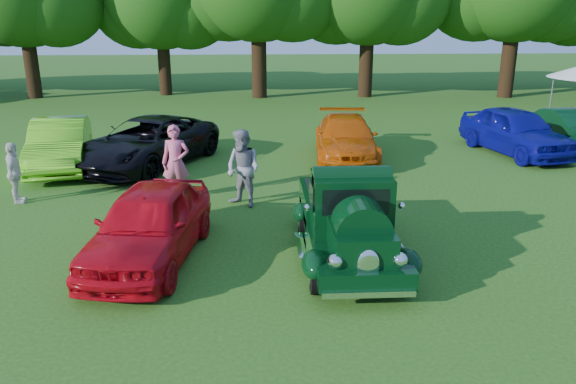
{
  "coord_description": "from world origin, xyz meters",
  "views": [
    {
      "loc": [
        -0.38,
        -10.01,
        4.69
      ],
      "look_at": [
        0.22,
        1.25,
        1.1
      ],
      "focal_mm": 35.0,
      "sensor_mm": 36.0,
      "label": 1
    }
  ],
  "objects_px": {
    "hero_pickup": "(348,220)",
    "spectator_grey": "(243,169)",
    "back_car_green": "(571,128)",
    "spectator_white": "(14,173)",
    "back_car_blue": "(516,131)",
    "red_convertible": "(149,224)",
    "spectator_pink": "(176,163)",
    "back_car_lime": "(60,144)",
    "back_car_black": "(148,142)",
    "back_car_orange": "(346,138)"
  },
  "relations": [
    {
      "from": "back_car_lime",
      "to": "back_car_green",
      "type": "relative_size",
      "value": 1.17
    },
    {
      "from": "back_car_lime",
      "to": "spectator_pink",
      "type": "height_order",
      "value": "spectator_pink"
    },
    {
      "from": "hero_pickup",
      "to": "spectator_white",
      "type": "bearing_deg",
      "value": 154.61
    },
    {
      "from": "hero_pickup",
      "to": "back_car_lime",
      "type": "relative_size",
      "value": 0.97
    },
    {
      "from": "back_car_black",
      "to": "back_car_blue",
      "type": "relative_size",
      "value": 1.16
    },
    {
      "from": "spectator_white",
      "to": "back_car_lime",
      "type": "bearing_deg",
      "value": -14.14
    },
    {
      "from": "spectator_white",
      "to": "hero_pickup",
      "type": "bearing_deg",
      "value": -129.24
    },
    {
      "from": "back_car_green",
      "to": "back_car_blue",
      "type": "bearing_deg",
      "value": -159.06
    },
    {
      "from": "hero_pickup",
      "to": "back_car_blue",
      "type": "distance_m",
      "value": 11.05
    },
    {
      "from": "back_car_green",
      "to": "spectator_white",
      "type": "height_order",
      "value": "spectator_white"
    },
    {
      "from": "back_car_lime",
      "to": "red_convertible",
      "type": "bearing_deg",
      "value": -72.45
    },
    {
      "from": "back_car_black",
      "to": "back_car_green",
      "type": "bearing_deg",
      "value": 32.57
    },
    {
      "from": "hero_pickup",
      "to": "back_car_green",
      "type": "bearing_deg",
      "value": 44.06
    },
    {
      "from": "back_car_lime",
      "to": "back_car_black",
      "type": "height_order",
      "value": "back_car_lime"
    },
    {
      "from": "back_car_lime",
      "to": "spectator_grey",
      "type": "bearing_deg",
      "value": -46.46
    },
    {
      "from": "hero_pickup",
      "to": "spectator_white",
      "type": "height_order",
      "value": "hero_pickup"
    },
    {
      "from": "back_car_blue",
      "to": "spectator_grey",
      "type": "xyz_separation_m",
      "value": [
        -9.34,
        -5.14,
        0.18
      ]
    },
    {
      "from": "hero_pickup",
      "to": "red_convertible",
      "type": "relative_size",
      "value": 1.04
    },
    {
      "from": "back_car_blue",
      "to": "back_car_black",
      "type": "bearing_deg",
      "value": 171.95
    },
    {
      "from": "back_car_black",
      "to": "spectator_white",
      "type": "relative_size",
      "value": 3.46
    },
    {
      "from": "back_car_lime",
      "to": "back_car_blue",
      "type": "distance_m",
      "value": 15.23
    },
    {
      "from": "red_convertible",
      "to": "spectator_white",
      "type": "height_order",
      "value": "spectator_white"
    },
    {
      "from": "back_car_lime",
      "to": "back_car_orange",
      "type": "height_order",
      "value": "back_car_lime"
    },
    {
      "from": "spectator_pink",
      "to": "spectator_white",
      "type": "height_order",
      "value": "spectator_pink"
    },
    {
      "from": "back_car_blue",
      "to": "back_car_green",
      "type": "xyz_separation_m",
      "value": [
        2.58,
        1.06,
        -0.15
      ]
    },
    {
      "from": "red_convertible",
      "to": "spectator_pink",
      "type": "height_order",
      "value": "spectator_pink"
    },
    {
      "from": "spectator_pink",
      "to": "spectator_grey",
      "type": "xyz_separation_m",
      "value": [
        1.77,
        -0.7,
        -0.0
      ]
    },
    {
      "from": "hero_pickup",
      "to": "spectator_pink",
      "type": "xyz_separation_m",
      "value": [
        -3.93,
        3.94,
        0.22
      ]
    },
    {
      "from": "red_convertible",
      "to": "spectator_pink",
      "type": "bearing_deg",
      "value": 98.13
    },
    {
      "from": "back_car_green",
      "to": "spectator_grey",
      "type": "height_order",
      "value": "spectator_grey"
    },
    {
      "from": "back_car_green",
      "to": "spectator_grey",
      "type": "bearing_deg",
      "value": -153.9
    },
    {
      "from": "back_car_black",
      "to": "hero_pickup",
      "type": "bearing_deg",
      "value": -29.54
    },
    {
      "from": "spectator_grey",
      "to": "hero_pickup",
      "type": "bearing_deg",
      "value": -16.55
    },
    {
      "from": "back_car_green",
      "to": "spectator_white",
      "type": "distance_m",
      "value": 18.66
    },
    {
      "from": "back_car_blue",
      "to": "spectator_white",
      "type": "height_order",
      "value": "back_car_blue"
    },
    {
      "from": "hero_pickup",
      "to": "back_car_green",
      "type": "distance_m",
      "value": 13.59
    },
    {
      "from": "back_car_lime",
      "to": "spectator_grey",
      "type": "relative_size",
      "value": 2.37
    },
    {
      "from": "hero_pickup",
      "to": "back_car_green",
      "type": "relative_size",
      "value": 1.14
    },
    {
      "from": "back_car_orange",
      "to": "back_car_blue",
      "type": "distance_m",
      "value": 6.04
    },
    {
      "from": "hero_pickup",
      "to": "back_car_blue",
      "type": "bearing_deg",
      "value": 49.43
    },
    {
      "from": "red_convertible",
      "to": "hero_pickup",
      "type": "bearing_deg",
      "value": 7.03
    },
    {
      "from": "back_car_black",
      "to": "spectator_grey",
      "type": "bearing_deg",
      "value": -28.03
    },
    {
      "from": "red_convertible",
      "to": "back_car_blue",
      "type": "relative_size",
      "value": 0.92
    },
    {
      "from": "back_car_blue",
      "to": "red_convertible",
      "type": "bearing_deg",
      "value": -155.77
    },
    {
      "from": "back_car_lime",
      "to": "spectator_white",
      "type": "distance_m",
      "value": 3.45
    },
    {
      "from": "back_car_blue",
      "to": "back_car_green",
      "type": "distance_m",
      "value": 2.79
    },
    {
      "from": "red_convertible",
      "to": "back_car_orange",
      "type": "xyz_separation_m",
      "value": [
        5.09,
        7.84,
        -0.03
      ]
    },
    {
      "from": "hero_pickup",
      "to": "back_car_black",
      "type": "xyz_separation_m",
      "value": [
        -5.31,
        7.41,
        -0.0
      ]
    },
    {
      "from": "back_car_black",
      "to": "spectator_white",
      "type": "height_order",
      "value": "spectator_white"
    },
    {
      "from": "hero_pickup",
      "to": "spectator_grey",
      "type": "height_order",
      "value": "spectator_grey"
    }
  ]
}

